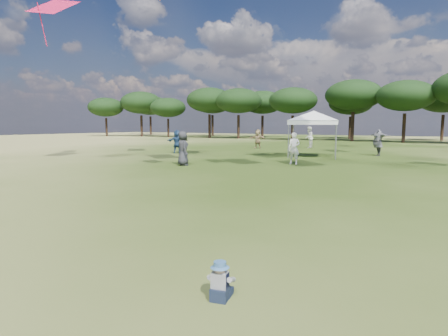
# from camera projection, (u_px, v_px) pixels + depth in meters

# --- Properties ---
(tent_left) EXTENTS (5.64, 5.64, 3.16)m
(tent_left) POSITION_uv_depth(u_px,v_px,m) (314.00, 113.00, 23.02)
(tent_left) COLOR gray
(tent_left) RESTS_ON ground
(toddler) EXTENTS (0.34, 0.37, 0.46)m
(toddler) POSITION_uv_depth(u_px,v_px,m) (220.00, 282.00, 4.35)
(toddler) COLOR #161E32
(toddler) RESTS_ON ground
(festival_crowd) EXTENTS (31.43, 22.29, 1.90)m
(festival_crowd) POSITION_uv_depth(u_px,v_px,m) (404.00, 144.00, 22.37)
(festival_crowd) COLOR #957751
(festival_crowd) RESTS_ON ground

